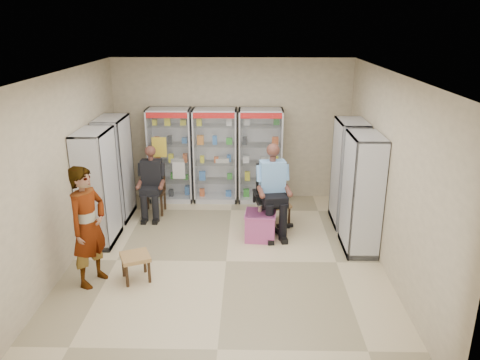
{
  "coord_description": "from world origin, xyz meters",
  "views": [
    {
      "loc": [
        0.36,
        -6.76,
        3.74
      ],
      "look_at": [
        0.21,
        0.7,
        1.16
      ],
      "focal_mm": 35.0,
      "sensor_mm": 36.0,
      "label": 1
    }
  ],
  "objects_px": {
    "woven_stool_a": "(278,212)",
    "woven_stool_b": "(136,267)",
    "cabinet_back_mid": "(215,156)",
    "seated_shopkeeper": "(272,191)",
    "cabinet_left_far": "(115,169)",
    "cabinet_left_near": "(97,188)",
    "cabinet_right_near": "(362,194)",
    "cabinet_back_right": "(260,156)",
    "cabinet_back_left": "(171,156)",
    "pink_trunk": "(260,226)",
    "office_chair": "(272,198)",
    "standing_man": "(88,226)",
    "cabinet_right_far": "(348,173)",
    "wooden_chair": "(154,191)"
  },
  "relations": [
    {
      "from": "cabinet_back_left",
      "to": "cabinet_right_near",
      "type": "height_order",
      "value": "same"
    },
    {
      "from": "cabinet_back_right",
      "to": "woven_stool_a",
      "type": "distance_m",
      "value": 1.44
    },
    {
      "from": "cabinet_back_left",
      "to": "office_chair",
      "type": "height_order",
      "value": "cabinet_back_left"
    },
    {
      "from": "cabinet_right_far",
      "to": "cabinet_left_near",
      "type": "bearing_deg",
      "value": 101.41
    },
    {
      "from": "cabinet_right_near",
      "to": "woven_stool_b",
      "type": "height_order",
      "value": "cabinet_right_near"
    },
    {
      "from": "wooden_chair",
      "to": "cabinet_right_far",
      "type": "bearing_deg",
      "value": -6.04
    },
    {
      "from": "cabinet_back_mid",
      "to": "cabinet_right_far",
      "type": "height_order",
      "value": "same"
    },
    {
      "from": "cabinet_left_far",
      "to": "cabinet_back_mid",
      "type": "bearing_deg",
      "value": 116.32
    },
    {
      "from": "cabinet_back_mid",
      "to": "office_chair",
      "type": "distance_m",
      "value": 1.89
    },
    {
      "from": "office_chair",
      "to": "standing_man",
      "type": "xyz_separation_m",
      "value": [
        -2.73,
        -1.92,
        0.29
      ]
    },
    {
      "from": "standing_man",
      "to": "office_chair",
      "type": "bearing_deg",
      "value": -31.31
    },
    {
      "from": "cabinet_left_near",
      "to": "seated_shopkeeper",
      "type": "distance_m",
      "value": 3.06
    },
    {
      "from": "cabinet_left_near",
      "to": "standing_man",
      "type": "height_order",
      "value": "cabinet_left_near"
    },
    {
      "from": "seated_shopkeeper",
      "to": "woven_stool_a",
      "type": "xyz_separation_m",
      "value": [
        0.16,
        0.38,
        -0.59
      ]
    },
    {
      "from": "woven_stool_a",
      "to": "woven_stool_b",
      "type": "height_order",
      "value": "woven_stool_b"
    },
    {
      "from": "pink_trunk",
      "to": "cabinet_back_right",
      "type": "bearing_deg",
      "value": 89.13
    },
    {
      "from": "cabinet_back_right",
      "to": "cabinet_right_near",
      "type": "height_order",
      "value": "same"
    },
    {
      "from": "woven_stool_a",
      "to": "standing_man",
      "type": "xyz_separation_m",
      "value": [
        -2.89,
        -2.25,
        0.71
      ]
    },
    {
      "from": "cabinet_back_right",
      "to": "pink_trunk",
      "type": "distance_m",
      "value": 2.02
    },
    {
      "from": "cabinet_back_right",
      "to": "cabinet_back_left",
      "type": "bearing_deg",
      "value": 180.0
    },
    {
      "from": "cabinet_right_far",
      "to": "standing_man",
      "type": "xyz_separation_m",
      "value": [
        -4.18,
        -2.26,
        -0.09
      ]
    },
    {
      "from": "office_chair",
      "to": "woven_stool_b",
      "type": "bearing_deg",
      "value": -148.14
    },
    {
      "from": "standing_man",
      "to": "cabinet_left_far",
      "type": "bearing_deg",
      "value": 30.12
    },
    {
      "from": "cabinet_left_near",
      "to": "wooden_chair",
      "type": "relative_size",
      "value": 2.13
    },
    {
      "from": "cabinet_right_far",
      "to": "woven_stool_b",
      "type": "distance_m",
      "value": 4.25
    },
    {
      "from": "office_chair",
      "to": "seated_shopkeeper",
      "type": "height_order",
      "value": "seated_shopkeeper"
    },
    {
      "from": "cabinet_back_left",
      "to": "cabinet_right_far",
      "type": "height_order",
      "value": "same"
    },
    {
      "from": "cabinet_back_mid",
      "to": "cabinet_back_right",
      "type": "xyz_separation_m",
      "value": [
        0.95,
        0.0,
        0.0
      ]
    },
    {
      "from": "seated_shopkeeper",
      "to": "woven_stool_b",
      "type": "bearing_deg",
      "value": -148.92
    },
    {
      "from": "office_chair",
      "to": "standing_man",
      "type": "height_order",
      "value": "standing_man"
    },
    {
      "from": "seated_shopkeeper",
      "to": "pink_trunk",
      "type": "height_order",
      "value": "seated_shopkeeper"
    },
    {
      "from": "cabinet_left_far",
      "to": "cabinet_left_near",
      "type": "distance_m",
      "value": 1.1
    },
    {
      "from": "cabinet_left_far",
      "to": "seated_shopkeeper",
      "type": "height_order",
      "value": "cabinet_left_far"
    },
    {
      "from": "cabinet_right_near",
      "to": "cabinet_left_near",
      "type": "xyz_separation_m",
      "value": [
        -4.46,
        0.2,
        0.0
      ]
    },
    {
      "from": "cabinet_back_left",
      "to": "cabinet_left_near",
      "type": "height_order",
      "value": "same"
    },
    {
      "from": "seated_shopkeeper",
      "to": "cabinet_right_far",
      "type": "bearing_deg",
      "value": 5.9
    },
    {
      "from": "cabinet_back_mid",
      "to": "seated_shopkeeper",
      "type": "xyz_separation_m",
      "value": [
        1.13,
        -1.52,
        -0.22
      ]
    },
    {
      "from": "cabinet_left_near",
      "to": "standing_man",
      "type": "relative_size",
      "value": 1.1
    },
    {
      "from": "seated_shopkeeper",
      "to": "cabinet_back_mid",
      "type": "bearing_deg",
      "value": 117.46
    },
    {
      "from": "cabinet_left_far",
      "to": "woven_stool_a",
      "type": "bearing_deg",
      "value": 86.16
    },
    {
      "from": "wooden_chair",
      "to": "standing_man",
      "type": "height_order",
      "value": "standing_man"
    },
    {
      "from": "cabinet_back_left",
      "to": "pink_trunk",
      "type": "distance_m",
      "value": 2.75
    },
    {
      "from": "woven_stool_b",
      "to": "office_chair",
      "type": "bearing_deg",
      "value": 41.04
    },
    {
      "from": "woven_stool_a",
      "to": "woven_stool_b",
      "type": "relative_size",
      "value": 0.96
    },
    {
      "from": "cabinet_back_right",
      "to": "wooden_chair",
      "type": "bearing_deg",
      "value": -161.25
    },
    {
      "from": "standing_man",
      "to": "woven_stool_b",
      "type": "bearing_deg",
      "value": -59.0
    },
    {
      "from": "cabinet_back_mid",
      "to": "cabinet_back_left",
      "type": "bearing_deg",
      "value": 180.0
    },
    {
      "from": "cabinet_back_left",
      "to": "woven_stool_a",
      "type": "relative_size",
      "value": 5.07
    },
    {
      "from": "cabinet_right_far",
      "to": "cabinet_left_far",
      "type": "xyz_separation_m",
      "value": [
        -4.46,
        0.2,
        0.0
      ]
    },
    {
      "from": "cabinet_left_far",
      "to": "standing_man",
      "type": "height_order",
      "value": "cabinet_left_far"
    }
  ]
}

